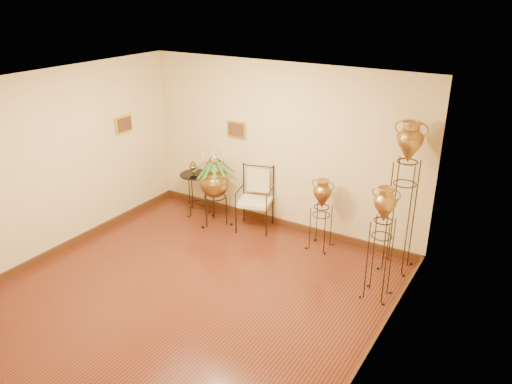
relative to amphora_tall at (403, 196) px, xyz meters
The scene contains 8 objects.
ground 3.25m from the amphora_tall, 135.00° to the right, with size 5.00×5.00×0.00m, color #5C2715.
room_shell 3.10m from the amphora_tall, 135.17° to the right, with size 5.02×5.02×2.81m.
amphora_tall is the anchor object (origin of this frame).
amphora_mid 0.93m from the amphora_tall, 90.00° to the right, with size 0.43×0.43×1.60m.
amphora_short 1.33m from the amphora_tall, behind, with size 0.41×0.41×1.17m.
planter_urn 3.16m from the amphora_tall, behind, with size 0.90×0.90×1.47m.
armchair 2.52m from the amphora_tall, behind, with size 0.74×0.71×1.08m.
side_table 3.78m from the amphora_tall, behind, with size 0.61×0.61×0.96m.
Camera 1 is at (3.73, -4.41, 3.89)m, focal length 35.00 mm.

